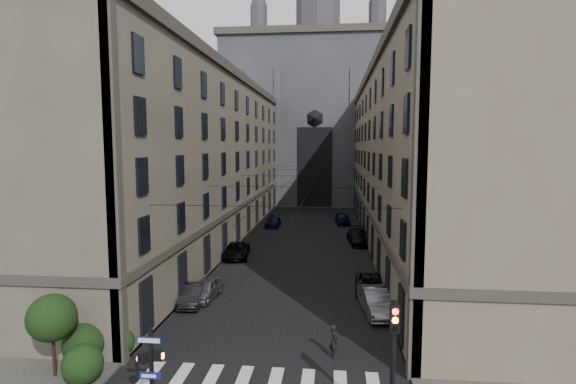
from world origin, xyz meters
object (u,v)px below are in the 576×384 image
(gothic_tower, at_px, (317,110))
(pedestrian_signal_left, at_px, (151,370))
(car_right_midfar, at_px, (359,237))
(pedestrian, at_px, (334,341))
(traffic_light_right, at_px, (393,351))
(car_right_far, at_px, (343,218))
(car_right_near, at_px, (377,301))
(car_right_midnear, at_px, (370,284))
(car_left_midnear, at_px, (193,295))
(car_left_near, at_px, (205,289))
(car_left_far, at_px, (273,222))
(car_left_midfar, at_px, (236,250))

(gothic_tower, height_order, pedestrian_signal_left, gothic_tower)
(car_right_midfar, xyz_separation_m, pedestrian, (-2.76, -27.21, 0.06))
(traffic_light_right, height_order, car_right_far, traffic_light_right)
(pedestrian_signal_left, height_order, car_right_near, pedestrian_signal_left)
(car_right_midnear, bearing_deg, car_left_midnear, -161.10)
(traffic_light_right, bearing_deg, pedestrian, 109.60)
(car_left_near, xyz_separation_m, car_left_midnear, (-0.56, -1.17, -0.04))
(car_left_far, bearing_deg, pedestrian_signal_left, -88.31)
(pedestrian_signal_left, height_order, car_right_far, pedestrian_signal_left)
(car_left_near, relative_size, car_left_far, 0.92)
(pedestrian_signal_left, height_order, traffic_light_right, traffic_light_right)
(car_left_midfar, xyz_separation_m, car_right_near, (12.23, -13.36, 0.10))
(pedestrian_signal_left, relative_size, car_left_near, 0.97)
(pedestrian_signal_left, bearing_deg, car_left_midnear, 101.39)
(car_left_far, relative_size, car_right_midfar, 0.81)
(car_left_near, height_order, car_left_midfar, car_left_midfar)
(car_left_near, distance_m, pedestrian, 12.10)
(gothic_tower, relative_size, traffic_light_right, 11.15)
(car_left_near, relative_size, car_left_midfar, 0.80)
(car_left_far, xyz_separation_m, car_right_midfar, (10.90, -9.52, 0.15))
(car_left_far, distance_m, car_right_midfar, 14.47)
(car_left_midfar, bearing_deg, traffic_light_right, -72.07)
(pedestrian_signal_left, height_order, car_left_near, pedestrian_signal_left)
(pedestrian_signal_left, relative_size, car_right_midfar, 0.72)
(gothic_tower, height_order, car_left_near, gothic_tower)
(pedestrian_signal_left, xyz_separation_m, car_left_far, (-1.18, 43.22, -1.67))
(pedestrian_signal_left, xyz_separation_m, car_right_midnear, (9.60, 16.97, -1.68))
(car_right_midfar, distance_m, pedestrian, 27.35)
(car_left_midfar, relative_size, pedestrian, 2.96)
(car_left_near, height_order, car_left_midnear, car_left_near)
(pedestrian_signal_left, xyz_separation_m, car_left_midfar, (-2.52, 26.22, -1.61))
(traffic_light_right, xyz_separation_m, car_right_midnear, (0.49, 16.55, -2.65))
(car_left_midnear, bearing_deg, car_right_midfar, 52.16)
(traffic_light_right, relative_size, car_left_far, 1.16)
(car_left_near, height_order, car_right_midfar, car_right_midfar)
(gothic_tower, xyz_separation_m, car_left_far, (-4.70, -30.23, -17.15))
(traffic_light_right, xyz_separation_m, car_right_near, (0.60, 12.43, -2.48))
(pedestrian_signal_left, xyz_separation_m, car_left_midnear, (-2.69, 13.33, -1.66))
(traffic_light_right, distance_m, car_right_midnear, 16.77)
(car_left_midnear, height_order, car_left_far, car_left_midnear)
(car_right_midfar, relative_size, pedestrian, 3.20)
(car_left_near, relative_size, car_right_midfar, 0.74)
(car_right_near, relative_size, car_right_far, 1.08)
(car_left_midfar, distance_m, car_right_midnear, 15.24)
(car_right_midnear, bearing_deg, car_right_far, 95.23)
(traffic_light_right, relative_size, car_right_midnear, 1.13)
(traffic_light_right, height_order, car_left_midnear, traffic_light_right)
(car_right_far, bearing_deg, pedestrian_signal_left, -105.07)
(car_left_far, bearing_deg, car_right_near, -70.14)
(car_left_far, bearing_deg, gothic_tower, 81.29)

